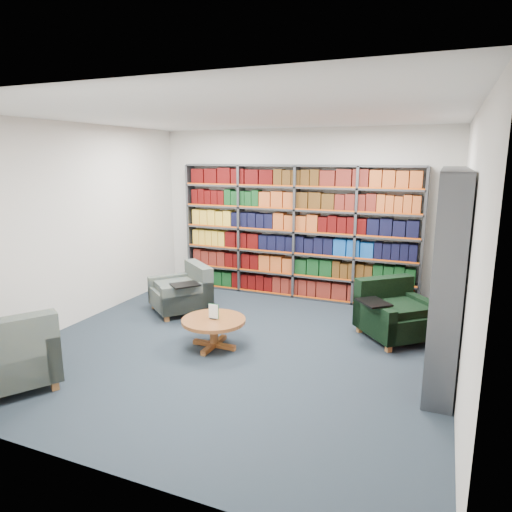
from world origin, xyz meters
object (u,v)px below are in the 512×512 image
at_px(chair_teal_left, 185,293).
at_px(chair_green_right, 393,314).
at_px(chair_teal_front, 7,358).
at_px(coffee_table, 214,325).

xyz_separation_m(chair_teal_left, chair_green_right, (3.08, 0.16, 0.01)).
distance_m(chair_teal_left, chair_teal_front, 2.83).
bearing_deg(chair_teal_front, coffee_table, 49.92).
height_order(chair_teal_left, coffee_table, chair_teal_left).
height_order(chair_green_right, chair_teal_front, chair_teal_front).
height_order(chair_teal_front, coffee_table, chair_teal_front).
xyz_separation_m(chair_teal_left, coffee_table, (1.06, -1.07, 0.01)).
height_order(chair_green_right, coffee_table, chair_green_right).
height_order(chair_teal_left, chair_green_right, chair_green_right).
bearing_deg(chair_green_right, chair_teal_front, -139.49).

